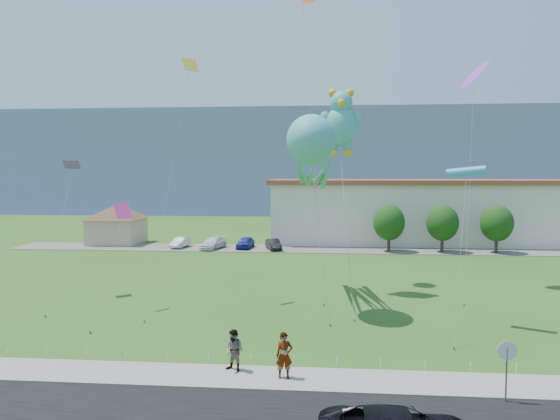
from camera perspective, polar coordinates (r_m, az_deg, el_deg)
The scene contains 25 objects.
ground at distance 25.57m, azimuth -0.61°, elevation -16.38°, with size 160.00×160.00×0.00m, color #2F5116.
sidewalk at distance 23.00m, azimuth -1.29°, elevation -18.65°, with size 80.00×2.50×0.10m, color gray.
parking_strip at distance 59.55m, azimuth 2.57°, elevation -4.48°, with size 70.00×6.00×0.06m, color #59544C.
hill_ridge at distance 143.90m, azimuth 3.90°, elevation 5.55°, with size 160.00×50.00×25.00m, color slate.
pavilion at distance 67.44m, azimuth -18.15°, elevation -1.11°, with size 9.20×9.20×5.00m.
warehouse at distance 72.03m, azimuth 24.02°, elevation -0.06°, with size 61.00×15.00×8.20m.
stop_sign at distance 22.09m, azimuth 24.51°, elevation -14.97°, with size 0.80×0.07×2.50m.
rope_fence at distance 24.27m, azimuth -0.91°, elevation -16.90°, with size 26.05×0.05×0.50m.
tree_near at distance 58.62m, azimuth 12.36°, elevation -1.41°, with size 3.60×3.60×5.47m.
tree_mid at distance 59.71m, azimuth 18.08°, elevation -1.42°, with size 3.60×3.60×5.47m.
tree_far at distance 61.37m, azimuth 23.54°, elevation -1.41°, with size 3.60×3.60×5.47m.
pedestrian_left at distance 22.54m, azimuth 0.49°, elevation -16.27°, with size 0.73×0.48×2.00m, color gray.
pedestrian_right at distance 23.36m, azimuth -5.24°, elevation -15.70°, with size 0.91×0.71×1.88m, color gray.
parked_car_silver at distance 61.75m, azimuth -11.31°, elevation -3.65°, with size 1.29×3.70×1.22m, color #BABBC1.
parked_car_white at distance 60.12m, azimuth -7.65°, elevation -3.76°, with size 1.88×4.62×1.34m, color silver.
parked_car_blue at distance 60.12m, azimuth -3.98°, elevation -3.73°, with size 1.60×3.97×1.35m, color navy.
parked_car_black at distance 58.85m, azimuth -0.76°, elevation -3.94°, with size 1.32×3.78×1.24m, color black.
octopus_kite at distance 33.21m, azimuth 3.64°, elevation 6.56°, with size 3.16×10.38×12.72m.
teddy_bear_kite at distance 38.30m, azimuth 6.97°, elevation 10.03°, with size 3.20×9.20×15.32m.
small_kite_pink at distance 34.25m, azimuth -17.80°, elevation -1.18°, with size 1.29×6.24×6.94m.
small_kite_black at distance 39.53m, azimuth -22.95°, elevation 3.30°, with size 2.01×7.12×10.10m.
small_kite_purple at distance 43.79m, azimuth 21.28°, elevation 13.73°, with size 3.36×8.16×17.55m.
small_kite_orange at distance 44.19m, azimuth 2.67°, elevation 22.62°, with size 2.81×9.38×24.40m.
small_kite_cyan at distance 31.05m, azimuth 20.52°, elevation 4.01°, with size 1.93×5.63×9.54m.
small_kite_yellow at distance 35.93m, azimuth -10.85°, elevation 12.68°, with size 2.02×7.07×17.08m.
Camera 1 is at (2.26, -23.84, 8.96)m, focal length 32.00 mm.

